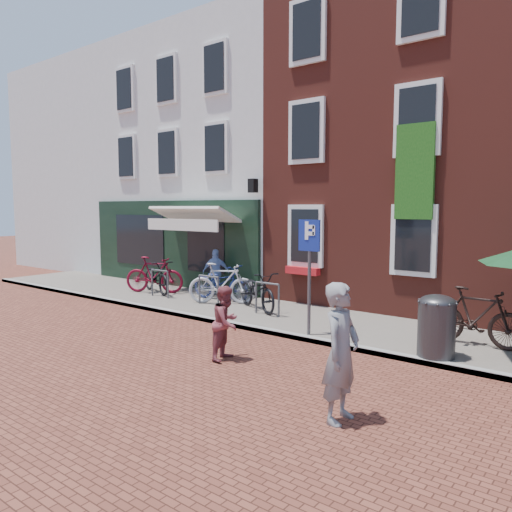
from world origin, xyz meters
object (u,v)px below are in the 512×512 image
Objects in this scene: cafe_person at (216,272)px; bicycle_0 at (156,277)px; bicycle_4 at (257,290)px; bicycle_3 at (222,283)px; bicycle_5 at (476,317)px; litter_bin at (437,323)px; bicycle_2 at (221,282)px; woman at (341,352)px; parking_sign at (309,257)px; bicycle_1 at (154,275)px; boy at (226,323)px.

bicycle_0 is (-1.74, -0.86, -0.19)m from cafe_person.
bicycle_4 is (4.07, -0.08, 0.00)m from bicycle_0.
bicycle_3 is at bearing -70.53° from bicycle_0.
bicycle_0 is at bearing 91.71° from bicycle_5.
litter_bin reaches higher than bicycle_2.
litter_bin reaches higher than bicycle_5.
bicycle_2 and bicycle_4 have the same top height.
bicycle_2 is (-6.46, 4.84, -0.30)m from woman.
bicycle_0 is at bearing 94.84° from bicycle_2.
woman is at bearing -93.65° from litter_bin.
parking_sign reaches higher than bicycle_5.
bicycle_1 is 4.12m from bicycle_4.
woman is at bearing 111.35° from cafe_person.
bicycle_0 is 9.44m from bicycle_5.
bicycle_1 is (-9.12, 1.24, -0.05)m from litter_bin.
bicycle_2 is 0.55m from bicycle_3.
parking_sign is at bearing 115.54° from bicycle_5.
boy is at bearing -102.91° from parking_sign.
parking_sign is 4.03m from woman.
bicycle_1 is 2.85m from bicycle_3.
cafe_person reaches higher than boy.
cafe_person is (-4.22, 4.33, 0.12)m from boy.
bicycle_5 is at bearing -10.07° from woman.
parking_sign reaches higher than cafe_person.
woman is at bearing 174.78° from bicycle_5.
cafe_person is at bearing 85.18° from bicycle_5.
bicycle_1 is 2.48m from bicycle_2.
bicycle_4 is (-4.99, 1.20, -0.11)m from litter_bin.
litter_bin is 0.64× the size of bicycle_1.
boy is at bearing -124.04° from bicycle_4.
woman reaches higher than bicycle_1.
bicycle_0 is (-6.44, 1.38, -1.14)m from parking_sign.
parking_sign is at bearing 122.84° from cafe_person.
bicycle_1 is 1.00× the size of bicycle_3.
woman reaches higher than bicycle_4.
bicycle_2 is (2.45, 0.38, -0.06)m from bicycle_1.
bicycle_3 is at bearing 107.89° from cafe_person.
parking_sign is 1.78× the size of boy.
parking_sign reaches higher than bicycle_3.
bicycle_1 and bicycle_5 have the same top height.
bicycle_1 is at bearing 143.79° from bicycle_0.
litter_bin is 0.62× the size of bicycle_2.
woman is 9.97m from bicycle_1.
litter_bin is at bearing -66.37° from boy.
bicycle_4 is at bearing -123.42° from bicycle_3.
litter_bin is 0.89× the size of boy.
litter_bin reaches higher than bicycle_1.
woman is 1.30× the size of cafe_person.
bicycle_5 is (0.38, 1.19, -0.05)m from litter_bin.
woman is at bearing -157.77° from bicycle_3.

